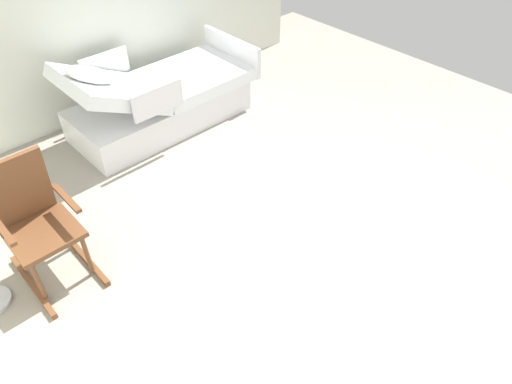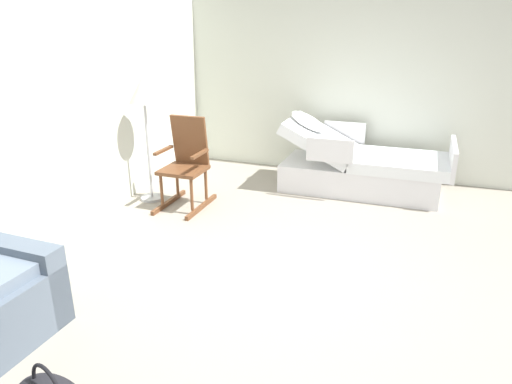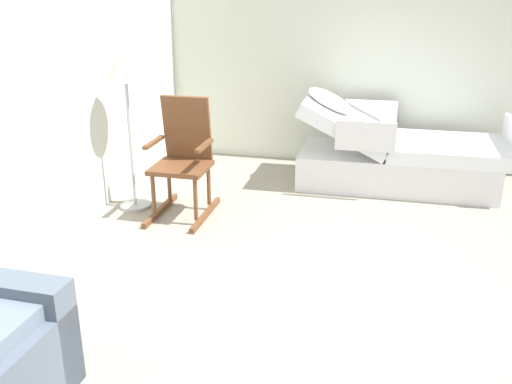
# 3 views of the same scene
# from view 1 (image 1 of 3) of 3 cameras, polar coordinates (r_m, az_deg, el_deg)

# --- Properties ---
(ground_plane) EXTENTS (7.37, 7.37, 0.00)m
(ground_plane) POSITION_cam_1_polar(r_m,az_deg,el_deg) (4.12, 5.75, -4.93)
(ground_plane) COLOR gray
(hospital_bed) EXTENTS (1.05, 2.09, 1.02)m
(hospital_bed) POSITION_cam_1_polar(r_m,az_deg,el_deg) (5.41, -11.55, 10.84)
(hospital_bed) COLOR silver
(hospital_bed) RESTS_ON ground
(rocking_chair) EXTENTS (0.76, 0.51, 1.05)m
(rocking_chair) POSITION_cam_1_polar(r_m,az_deg,el_deg) (3.82, -24.87, -3.41)
(rocking_chair) COLOR brown
(rocking_chair) RESTS_ON ground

